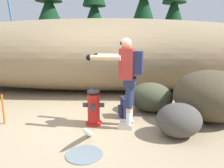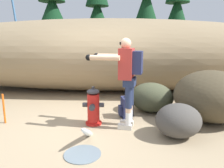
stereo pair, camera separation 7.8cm
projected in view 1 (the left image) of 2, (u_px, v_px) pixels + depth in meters
ground_plane at (87, 126)px, 4.16m from camera, size 56.00×56.00×0.04m
dirt_embankment at (101, 55)px, 6.99m from camera, size 15.31×3.20×2.32m
fire_hydrant at (94, 107)px, 4.11m from camera, size 0.42×0.37×0.76m
hydrant_water_jet at (88, 137)px, 3.41m from camera, size 0.54×1.29×0.65m
utility_worker at (127, 72)px, 3.84m from camera, size 1.03×0.64×1.67m
spare_backpack at (126, 107)px, 4.53m from camera, size 0.33×0.34×0.47m
boulder_large at (151, 97)px, 4.89m from camera, size 1.24×1.16×0.68m
boulder_mid at (211, 95)px, 4.33m from camera, size 2.01×2.01×1.04m
boulder_small at (179, 120)px, 3.61m from camera, size 1.02×0.99×0.58m
pine_tree_far_left at (49, 9)px, 12.74m from camera, size 2.46×2.46×6.35m
pine_tree_left at (94, 13)px, 13.54m from camera, size 2.29×2.29×6.31m
pine_tree_center at (144, 6)px, 11.53m from camera, size 2.13×2.13×6.58m
pine_tree_right at (174, 11)px, 13.27m from camera, size 2.29×2.29×6.74m
survey_stake at (3, 109)px, 4.14m from camera, size 0.04×0.04×0.60m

